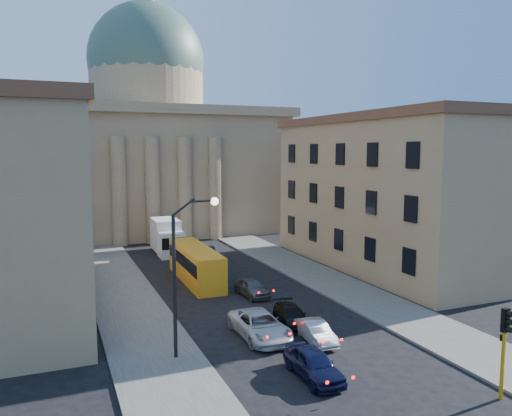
{
  "coord_description": "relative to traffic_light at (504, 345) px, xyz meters",
  "views": [
    {
      "loc": [
        -13.39,
        -17.81,
        11.39
      ],
      "look_at": [
        0.52,
        15.95,
        7.13
      ],
      "focal_mm": 35.0,
      "sensor_mm": 36.0,
      "label": 1
    }
  ],
  "objects": [
    {
      "name": "ground",
      "position": [
        -5.3,
        2.0,
        -2.59
      ],
      "size": [
        200.0,
        200.0,
        0.0
      ],
      "primitive_type": "plane",
      "color": "black",
      "rests_on": "ground"
    },
    {
      "name": "sidewalk_left",
      "position": [
        -13.8,
        20.0,
        -2.51
      ],
      "size": [
        5.0,
        60.0,
        0.15
      ],
      "primitive_type": "cube",
      "color": "#4E4C47",
      "rests_on": "ground"
    },
    {
      "name": "sidewalk_right",
      "position": [
        3.2,
        20.0,
        -2.51
      ],
      "size": [
        5.0,
        60.0,
        0.15
      ],
      "primitive_type": "cube",
      "color": "#4E4C47",
      "rests_on": "ground"
    },
    {
      "name": "church",
      "position": [
        -5.3,
        57.47,
        9.29
      ],
      "size": [
        68.02,
        28.76,
        36.6
      ],
      "color": "#846A51",
      "rests_on": "ground"
    },
    {
      "name": "building_right",
      "position": [
        11.7,
        24.0,
        4.84
      ],
      "size": [
        11.6,
        26.6,
        14.7
      ],
      "color": "#99855A",
      "rests_on": "ground"
    },
    {
      "name": "traffic_light",
      "position": [
        0.0,
        0.0,
        0.0
      ],
      "size": [
        0.34,
        0.29,
        4.3
      ],
      "color": "yellow",
      "rests_on": "ground"
    },
    {
      "name": "street_lamp",
      "position": [
        -12.27,
        10.0,
        2.7
      ],
      "size": [
        2.62,
        0.44,
        8.83
      ],
      "color": "black",
      "rests_on": "ground"
    },
    {
      "name": "car_left_near",
      "position": [
        -6.93,
        5.16,
        -1.85
      ],
      "size": [
        1.82,
        4.35,
        1.47
      ],
      "primitive_type": "imported",
      "rotation": [
        0.0,
        0.0,
        -0.02
      ],
      "color": "black",
      "rests_on": "ground"
    },
    {
      "name": "car_right_near",
      "position": [
        -4.5,
        9.3,
        -1.97
      ],
      "size": [
        1.57,
        3.84,
        1.24
      ],
      "primitive_type": "imported",
      "rotation": [
        0.0,
        0.0,
        -0.07
      ],
      "color": "#A1A5A9",
      "rests_on": "ground"
    },
    {
      "name": "car_left_mid",
      "position": [
        -7.31,
        11.2,
        -1.82
      ],
      "size": [
        2.57,
        5.53,
        1.53
      ],
      "primitive_type": "imported",
      "rotation": [
        0.0,
        0.0,
        0.0
      ],
      "color": "silver",
      "rests_on": "ground"
    },
    {
      "name": "car_right_mid",
      "position": [
        -4.5,
        12.48,
        -1.97
      ],
      "size": [
        2.26,
        4.4,
        1.22
      ],
      "primitive_type": "imported",
      "rotation": [
        0.0,
        0.0,
        -0.13
      ],
      "color": "black",
      "rests_on": "ground"
    },
    {
      "name": "car_right_far",
      "position": [
        -4.5,
        19.46,
        -1.91
      ],
      "size": [
        1.91,
        4.09,
        1.36
      ],
      "primitive_type": "imported",
      "rotation": [
        0.0,
        0.0,
        0.08
      ],
      "color": "#49494E",
      "rests_on": "ground"
    },
    {
      "name": "car_right_distant",
      "position": [
        -3.99,
        33.1,
        -1.9
      ],
      "size": [
        1.74,
        4.24,
        1.37
      ],
      "primitive_type": "imported",
      "rotation": [
        0.0,
        0.0,
        -0.07
      ],
      "color": "black",
      "rests_on": "ground"
    },
    {
      "name": "city_bus",
      "position": [
        -7.34,
        25.52,
        -0.99
      ],
      "size": [
        2.59,
        10.56,
        2.97
      ],
      "rotation": [
        0.0,
        0.0,
        -0.01
      ],
      "color": "orange",
      "rests_on": "ground"
    },
    {
      "name": "box_truck",
      "position": [
        -7.08,
        38.15,
        -0.83
      ],
      "size": [
        2.8,
        6.8,
        3.71
      ],
      "rotation": [
        0.0,
        0.0,
        -0.02
      ],
      "color": "silver",
      "rests_on": "ground"
    }
  ]
}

